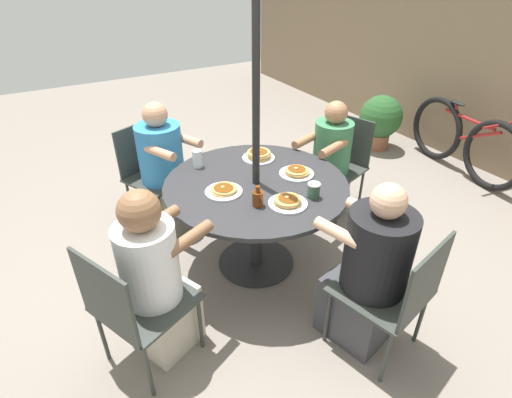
% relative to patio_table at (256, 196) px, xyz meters
% --- Properties ---
extents(ground_plane, '(12.00, 12.00, 0.00)m').
position_rel_patio_table_xyz_m(ground_plane, '(0.00, 0.00, -0.62)').
color(ground_plane, gray).
extents(patio_table, '(1.30, 1.30, 0.73)m').
position_rel_patio_table_xyz_m(patio_table, '(0.00, 0.00, 0.00)').
color(patio_table, '#28282B').
rests_on(patio_table, ground).
extents(umbrella_pole, '(0.05, 0.05, 2.25)m').
position_rel_patio_table_xyz_m(umbrella_pole, '(0.00, 0.00, 0.50)').
color(umbrella_pole, black).
rests_on(umbrella_pole, ground).
extents(patio_chair_north, '(0.62, 0.62, 0.87)m').
position_rel_patio_table_xyz_m(patio_chair_north, '(0.45, -1.04, -0.12)').
color(patio_chair_north, '#333833').
rests_on(patio_chair_north, ground).
extents(diner_north, '(0.48, 0.56, 1.13)m').
position_rel_patio_table_xyz_m(diner_north, '(0.38, -0.88, -0.10)').
color(diner_north, beige).
rests_on(diner_north, ground).
extents(patio_chair_east, '(0.57, 0.57, 0.87)m').
position_rel_patio_table_xyz_m(patio_chair_east, '(1.10, 0.27, -0.12)').
color(patio_chair_east, '#333833').
rests_on(patio_chair_east, ground).
extents(diner_east, '(0.55, 0.47, 1.12)m').
position_rel_patio_table_xyz_m(diner_east, '(0.93, 0.23, -0.12)').
color(diner_east, '#3D3D42').
rests_on(diner_east, ground).
extents(patio_chair_south, '(0.59, 0.59, 0.87)m').
position_rel_patio_table_xyz_m(patio_chair_south, '(-0.34, 1.08, -0.12)').
color(patio_chair_south, '#333833').
rests_on(patio_chair_south, ground).
extents(diner_south, '(0.45, 0.57, 1.08)m').
position_rel_patio_table_xyz_m(diner_south, '(-0.29, 0.91, -0.13)').
color(diner_south, slate).
rests_on(diner_south, ground).
extents(patio_chair_west, '(0.62, 0.62, 0.87)m').
position_rel_patio_table_xyz_m(patio_chair_west, '(-1.04, -0.46, -0.12)').
color(patio_chair_west, '#333833').
rests_on(patio_chair_west, ground).
extents(diner_west, '(0.57, 0.52, 1.12)m').
position_rel_patio_table_xyz_m(diner_west, '(-0.87, -0.39, -0.12)').
color(diner_west, gray).
rests_on(diner_west, ground).
extents(pancake_plate_a, '(0.25, 0.25, 0.07)m').
position_rel_patio_table_xyz_m(pancake_plate_a, '(-0.32, 0.21, 0.14)').
color(pancake_plate_a, white).
rests_on(pancake_plate_a, patio_table).
extents(pancake_plate_b, '(0.25, 0.25, 0.06)m').
position_rel_patio_table_xyz_m(pancake_plate_b, '(0.05, 0.32, 0.13)').
color(pancake_plate_b, white).
rests_on(pancake_plate_b, patio_table).
extents(pancake_plate_c, '(0.25, 0.25, 0.05)m').
position_rel_patio_table_xyz_m(pancake_plate_c, '(0.01, -0.26, 0.12)').
color(pancake_plate_c, white).
rests_on(pancake_plate_c, patio_table).
extents(pancake_plate_d, '(0.25, 0.25, 0.06)m').
position_rel_patio_table_xyz_m(pancake_plate_d, '(0.35, 0.03, 0.13)').
color(pancake_plate_d, white).
rests_on(pancake_plate_d, patio_table).
extents(syrup_bottle, '(0.09, 0.07, 0.14)m').
position_rel_patio_table_xyz_m(syrup_bottle, '(0.26, -0.14, 0.16)').
color(syrup_bottle, '#602D0F').
rests_on(syrup_bottle, patio_table).
extents(coffee_cup, '(0.08, 0.08, 0.10)m').
position_rel_patio_table_xyz_m(coffee_cup, '(0.36, 0.23, 0.16)').
color(coffee_cup, '#33513D').
rests_on(coffee_cup, patio_table).
extents(drinking_glass_a, '(0.07, 0.07, 0.13)m').
position_rel_patio_table_xyz_m(drinking_glass_a, '(-0.43, -0.25, 0.18)').
color(drinking_glass_a, silver).
rests_on(drinking_glass_a, patio_table).
extents(bicycle, '(1.51, 0.44, 0.74)m').
position_rel_patio_table_xyz_m(bicycle, '(-0.22, 2.73, -0.25)').
color(bicycle, black).
rests_on(bicycle, ground).
extents(potted_shrub, '(0.51, 0.51, 0.66)m').
position_rel_patio_table_xyz_m(potted_shrub, '(-1.14, 2.42, -0.25)').
color(potted_shrub, brown).
rests_on(potted_shrub, ground).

